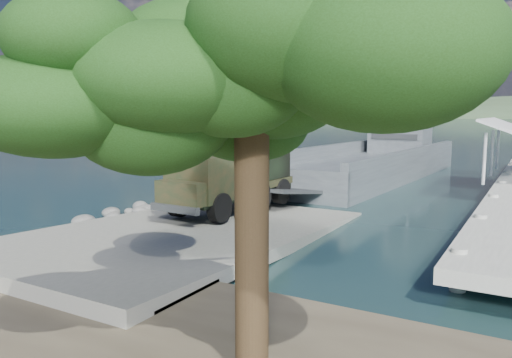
# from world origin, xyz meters

# --- Properties ---
(ground) EXTENTS (1400.00, 1400.00, 0.00)m
(ground) POSITION_xyz_m (0.00, 0.00, 0.00)
(ground) COLOR #163535
(ground) RESTS_ON ground
(boat_ramp) EXTENTS (10.00, 18.00, 0.50)m
(boat_ramp) POSITION_xyz_m (0.00, -1.00, 0.25)
(boat_ramp) COLOR gray
(boat_ramp) RESTS_ON ground
(shoreline_rocks) EXTENTS (3.20, 5.60, 0.90)m
(shoreline_rocks) POSITION_xyz_m (-6.20, 0.50, 0.00)
(shoreline_rocks) COLOR #4F4F4D
(shoreline_rocks) RESTS_ON ground
(landing_craft) EXTENTS (9.76, 32.49, 9.54)m
(landing_craft) POSITION_xyz_m (0.35, 23.22, 0.78)
(landing_craft) COLOR #434A4F
(landing_craft) RESTS_ON ground
(military_truck) EXTENTS (3.26, 9.10, 4.17)m
(military_truck) POSITION_xyz_m (-0.57, 3.83, 2.57)
(military_truck) COLOR black
(military_truck) RESTS_ON boat_ramp
(soldier) EXTENTS (0.65, 0.44, 1.76)m
(soldier) POSITION_xyz_m (-1.03, -0.24, 1.38)
(soldier) COLOR black
(soldier) RESTS_ON boat_ramp
(overhang_tree) EXTENTS (8.54, 7.86, 7.75)m
(overhang_tree) POSITION_xyz_m (8.06, -9.68, 6.21)
(overhang_tree) COLOR black
(overhang_tree) RESTS_ON ground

